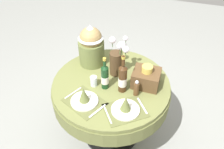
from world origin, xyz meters
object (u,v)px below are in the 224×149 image
tumbler_mid (94,81)px  pepper_mill (136,88)px  wine_bottle_left (105,77)px  wine_bottle_right (123,78)px  place_setting_right (126,107)px  flower_vase (118,58)px  dining_table (111,93)px  place_setting_left (84,98)px  gift_tub_back_left (91,43)px  woven_basket_side_right (146,77)px

tumbler_mid → pepper_mill: (0.40, -0.00, 0.03)m
wine_bottle_left → tumbler_mid: wine_bottle_left is taller
wine_bottle_left → wine_bottle_right: 0.16m
place_setting_right → flower_vase: bearing=114.6°
dining_table → pepper_mill: 0.35m
place_setting_left → wine_bottle_left: 0.27m
wine_bottle_left → gift_tub_back_left: bearing=128.5°
tumbler_mid → place_setting_right: bearing=-30.4°
pepper_mill → gift_tub_back_left: size_ratio=0.38×
wine_bottle_left → gift_tub_back_left: (-0.25, 0.32, 0.11)m
wine_bottle_left → flower_vase: bearing=78.1°
place_setting_right → gift_tub_back_left: 0.76m
woven_basket_side_right → place_setting_right: bearing=-104.2°
dining_table → place_setting_right: place_setting_right is taller
pepper_mill → place_setting_right: bearing=-100.7°
place_setting_right → woven_basket_side_right: woven_basket_side_right is taller
place_setting_left → tumbler_mid: size_ratio=4.18×
flower_vase → wine_bottle_left: flower_vase is taller
gift_tub_back_left → place_setting_left: bearing=-75.5°
flower_vase → pepper_mill: flower_vase is taller
wine_bottle_right → tumbler_mid: (-0.27, -0.02, -0.10)m
place_setting_left → woven_basket_side_right: (0.46, 0.38, 0.04)m
wine_bottle_right → pepper_mill: size_ratio=2.29×
place_setting_left → wine_bottle_left: size_ratio=1.25×
wine_bottle_right → woven_basket_side_right: size_ratio=1.56×
flower_vase → wine_bottle_right: 0.25m
dining_table → tumbler_mid: (-0.14, -0.08, 0.19)m
place_setting_left → woven_basket_side_right: bearing=40.0°
dining_table → gift_tub_back_left: 0.53m
tumbler_mid → woven_basket_side_right: woven_basket_side_right is taller
dining_table → wine_bottle_right: wine_bottle_right is taller
flower_vase → woven_basket_side_right: (0.30, -0.08, -0.10)m
place_setting_left → gift_tub_back_left: size_ratio=0.95×
flower_vase → tumbler_mid: size_ratio=4.07×
wine_bottle_left → pepper_mill: 0.30m
place_setting_left → place_setting_right: (0.36, 0.01, 0.00)m
place_setting_right → woven_basket_side_right: size_ratio=1.75×
place_setting_right → gift_tub_back_left: size_ratio=0.97×
place_setting_right → flower_vase: 0.51m
dining_table → place_setting_left: bearing=-115.2°
dining_table → place_setting_left: 0.39m
wine_bottle_right → gift_tub_back_left: (-0.41, 0.31, 0.09)m
tumbler_mid → pepper_mill: 0.40m
place_setting_left → pepper_mill: 0.46m
place_setting_right → tumbler_mid: (-0.36, 0.21, 0.00)m
dining_table → tumbler_mid: size_ratio=11.41×
place_setting_right → wine_bottle_left: bearing=139.2°
place_setting_right → wine_bottle_right: size_ratio=1.12×
place_setting_left → place_setting_right: same height
place_setting_right → wine_bottle_left: (-0.25, 0.22, 0.08)m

